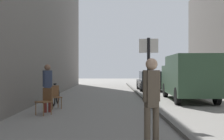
{
  "coord_description": "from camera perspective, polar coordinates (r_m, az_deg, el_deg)",
  "views": [
    {
      "loc": [
        -0.2,
        -1.35,
        1.62
      ],
      "look_at": [
        -0.13,
        12.02,
        1.58
      ],
      "focal_mm": 49.92,
      "sensor_mm": 36.0,
      "label": 1
    }
  ],
  "objects": [
    {
      "name": "ground_plane",
      "position": [
        13.44,
        0.55,
        -6.75
      ],
      "size": [
        80.0,
        80.0,
        0.0
      ],
      "primitive_type": "plane",
      "color": "gray"
    },
    {
      "name": "kerb_strip",
      "position": [
        13.55,
        7.28,
        -6.44
      ],
      "size": [
        0.16,
        40.0,
        0.12
      ],
      "primitive_type": "cube",
      "color": "#615F5B",
      "rests_on": "ground_plane"
    },
    {
      "name": "pedestrian_main_foreground",
      "position": [
        11.88,
        -11.73,
        -2.63
      ],
      "size": [
        0.35,
        0.26,
        1.8
      ],
      "rotation": [
        0.0,
        0.0,
        0.31
      ],
      "color": "maroon",
      "rests_on": "ground_plane"
    },
    {
      "name": "pedestrian_mid_block",
      "position": [
        6.24,
        7.26,
        -4.97
      ],
      "size": [
        0.36,
        0.26,
        1.84
      ],
      "rotation": [
        0.0,
        0.0,
        3.41
      ],
      "color": "brown",
      "rests_on": "ground_plane"
    },
    {
      "name": "delivery_van",
      "position": [
        16.44,
        13.77,
        -1.14
      ],
      "size": [
        2.18,
        5.65,
        2.31
      ],
      "rotation": [
        0.0,
        0.0,
        -0.04
      ],
      "color": "#335138",
      "rests_on": "ground_plane"
    },
    {
      "name": "parked_car",
      "position": [
        23.92,
        7.04,
        -2.0
      ],
      "size": [
        1.87,
        4.21,
        1.45
      ],
      "rotation": [
        0.0,
        0.0,
        -0.01
      ],
      "color": "black",
      "rests_on": "ground_plane"
    },
    {
      "name": "street_sign_post",
      "position": [
        9.81,
        6.72,
        -0.26
      ],
      "size": [
        0.6,
        0.11,
        2.6
      ],
      "rotation": [
        0.0,
        0.0,
        3.0
      ],
      "color": "black",
      "rests_on": "ground_plane"
    },
    {
      "name": "bicycle_leaning",
      "position": [
        14.35,
        -10.27,
        -4.78
      ],
      "size": [
        0.1,
        1.77,
        0.98
      ],
      "rotation": [
        0.0,
        0.0,
        -0.0
      ],
      "color": "black",
      "rests_on": "ground_plane"
    },
    {
      "name": "cafe_chair_near_window",
      "position": [
        13.03,
        -10.47,
        -4.56
      ],
      "size": [
        0.6,
        0.6,
        0.94
      ],
      "rotation": [
        0.0,
        0.0,
        3.66
      ],
      "color": "brown",
      "rests_on": "ground_plane"
    },
    {
      "name": "cafe_chair_by_doorway",
      "position": [
        11.3,
        -12.12,
        -5.28
      ],
      "size": [
        0.61,
        0.61,
        0.94
      ],
      "rotation": [
        0.0,
        0.0,
        2.57
      ],
      "color": "brown",
      "rests_on": "ground_plane"
    }
  ]
}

